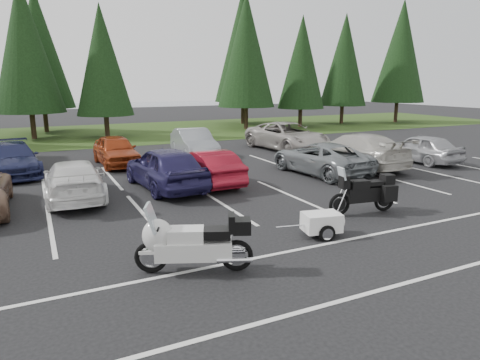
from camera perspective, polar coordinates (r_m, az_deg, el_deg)
name	(u,v)px	position (r m, az deg, el deg)	size (l,w,h in m)	color
ground	(221,214)	(13.49, -2.49, -4.61)	(120.00, 120.00, 0.00)	black
grass_strip	(103,134)	(36.40, -17.83, 5.90)	(80.00, 16.00, 0.01)	#233A12
lake_water	(98,110)	(67.55, -18.39, 8.82)	(70.00, 50.00, 0.02)	slate
stall_markings	(199,199)	(15.27, -5.49, -2.55)	(32.00, 16.00, 0.01)	silver
conifer_4	(25,46)	(34.80, -26.79, 15.66)	(4.80, 4.80, 11.17)	#332316
conifer_5	(102,60)	(33.83, -17.88, 14.98)	(4.14, 4.14, 9.63)	#332316
conifer_6	(246,50)	(38.07, 0.84, 16.91)	(4.93, 4.93, 11.48)	#332316
conifer_7	(302,62)	(40.54, 8.25, 15.26)	(4.27, 4.27, 9.94)	#332316
conifer_8	(345,60)	(44.48, 13.76, 15.28)	(4.53, 4.53, 10.56)	#332316
conifer_9	(401,51)	(47.63, 20.66, 15.75)	(5.19, 5.19, 12.10)	#332316
conifer_back_b	(38,48)	(39.42, -25.29, 15.68)	(4.97, 4.97, 11.58)	#332316
conifer_back_c	(243,46)	(43.21, 0.38, 17.47)	(5.50, 5.50, 12.81)	#332316
car_near_3	(74,180)	(16.19, -21.27, 0.02)	(1.94, 4.78, 1.39)	white
car_near_4	(165,167)	(16.80, -9.96, 1.66)	(1.98, 4.93, 1.68)	#211D49
car_near_5	(209,167)	(17.41, -4.22, 1.75)	(1.48, 4.24, 1.40)	maroon
car_near_6	(321,158)	(19.69, 10.69, 2.90)	(2.36, 5.13, 1.42)	slate
car_near_7	(356,150)	(21.57, 15.18, 3.85)	(2.33, 5.73, 1.66)	#B6B1A7
car_near_8	(421,148)	(24.02, 22.95, 3.93)	(1.73, 4.29, 1.46)	#9D9EA1
car_far_1	(13,159)	(21.60, -27.99, 2.48)	(1.99, 4.90, 1.42)	#1C2046
car_far_2	(116,150)	(22.24, -16.21, 3.82)	(1.75, 4.36, 1.49)	#983413
car_far_3	(194,143)	(23.58, -6.17, 4.86)	(1.67, 4.78, 1.57)	gray
car_far_4	(287,136)	(26.35, 6.33, 5.82)	(2.78, 6.04, 1.68)	#A49D96
touring_motorcycle	(194,238)	(9.34, -6.21, -7.67)	(2.84, 0.87, 1.57)	silver
cargo_trailer	(321,224)	(11.75, 10.79, -5.85)	(1.42, 0.80, 0.66)	white
adventure_motorcycle	(363,189)	(13.94, 16.08, -1.20)	(2.57, 0.89, 1.57)	black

